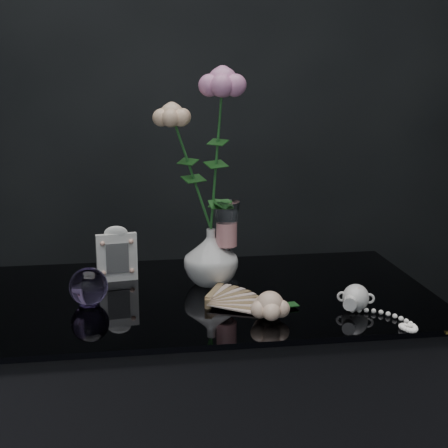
{
  "coord_description": "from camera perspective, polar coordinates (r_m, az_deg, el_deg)",
  "views": [
    {
      "loc": [
        -0.17,
        -1.41,
        1.26
      ],
      "look_at": [
        0.06,
        0.05,
        0.92
      ],
      "focal_mm": 55.0,
      "sensor_mm": 36.0,
      "label": 1
    }
  ],
  "objects": [
    {
      "name": "roses",
      "position": [
        1.55,
        -1.56,
        6.49
      ],
      "size": [
        0.2,
        0.12,
        0.42
      ],
      "color": "beige",
      "rests_on": "vase"
    },
    {
      "name": "table",
      "position": [
        1.71,
        -2.01,
        -17.98
      ],
      "size": [
        1.05,
        0.58,
        0.76
      ],
      "color": "black",
      "rests_on": "ground"
    },
    {
      "name": "wine_glass",
      "position": [
        1.59,
        0.21,
        -1.64
      ],
      "size": [
        0.07,
        0.07,
        0.2
      ],
      "primitive_type": null,
      "rotation": [
        0.0,
        0.0,
        0.09
      ],
      "color": "white",
      "rests_on": "table"
    },
    {
      "name": "picture_frame",
      "position": [
        1.64,
        -8.91,
        -2.44
      ],
      "size": [
        0.11,
        0.09,
        0.13
      ],
      "primitive_type": null,
      "rotation": [
        0.0,
        0.0,
        0.14
      ],
      "color": "white",
      "rests_on": "table"
    },
    {
      "name": "loose_rose",
      "position": [
        1.39,
        3.83,
        -6.77
      ],
      "size": [
        0.19,
        0.21,
        0.06
      ],
      "primitive_type": null,
      "rotation": [
        0.0,
        0.0,
        -0.38
      ],
      "color": "#FFC6A4",
      "rests_on": "table"
    },
    {
      "name": "paperweight",
      "position": [
        1.5,
        -11.19,
        -5.12
      ],
      "size": [
        0.1,
        0.1,
        0.08
      ],
      "primitive_type": null,
      "rotation": [
        0.0,
        0.0,
        -0.25
      ],
      "color": "#876CAF",
      "rests_on": "table"
    },
    {
      "name": "paper_fan",
      "position": [
        1.46,
        -1.34,
        -6.54
      ],
      "size": [
        0.26,
        0.21,
        0.02
      ],
      "primitive_type": null,
      "rotation": [
        0.0,
        0.0,
        -0.1
      ],
      "color": "beige",
      "rests_on": "table"
    },
    {
      "name": "pearl_jar",
      "position": [
        1.47,
        10.9,
        -5.93
      ],
      "size": [
        0.25,
        0.26,
        0.06
      ],
      "primitive_type": null,
      "rotation": [
        0.0,
        0.0,
        -0.37
      ],
      "color": "white",
      "rests_on": "table"
    },
    {
      "name": "vase",
      "position": [
        1.6,
        -1.09,
        -2.74
      ],
      "size": [
        0.16,
        0.16,
        0.13
      ],
      "primitive_type": "imported",
      "rotation": [
        0.0,
        0.0,
        0.27
      ],
      "color": "silver",
      "rests_on": "table"
    }
  ]
}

